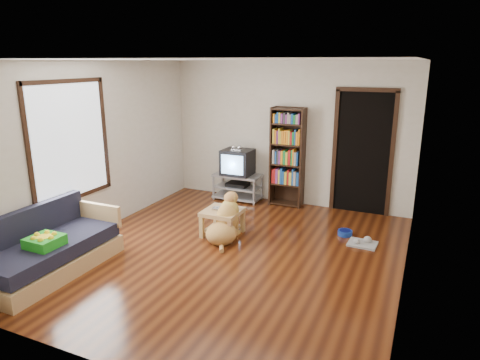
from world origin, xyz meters
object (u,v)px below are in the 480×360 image
at_px(grey_rag, 362,244).
at_px(tv_stand, 238,186).
at_px(laptop, 222,210).
at_px(coffee_table, 222,217).
at_px(green_cushion, 45,241).
at_px(bookshelf, 287,152).
at_px(dog_bowl, 345,233).
at_px(crt_tv, 238,162).
at_px(dog, 225,223).
at_px(sofa, 49,252).

relative_size(grey_rag, tv_stand, 0.44).
bearing_deg(grey_rag, laptop, -165.69).
bearing_deg(grey_rag, coffee_table, -166.49).
distance_m(green_cushion, tv_stand, 3.88).
height_order(laptop, bookshelf, bookshelf).
xyz_separation_m(dog_bowl, crt_tv, (-2.24, 0.97, 0.70)).
height_order(tv_stand, crt_tv, crt_tv).
height_order(crt_tv, dog, crt_tv).
distance_m(green_cushion, crt_tv, 3.91).
relative_size(bookshelf, coffee_table, 3.27).
height_order(crt_tv, bookshelf, bookshelf).
distance_m(grey_rag, coffee_table, 2.10).
bearing_deg(dog_bowl, grey_rag, -39.81).
relative_size(sofa, dog, 2.04).
xyz_separation_m(laptop, coffee_table, (0.00, 0.03, -0.13)).
bearing_deg(green_cushion, bookshelf, 65.48).
height_order(dog_bowl, coffee_table, coffee_table).
bearing_deg(green_cushion, sofa, 129.77).
distance_m(laptop, coffee_table, 0.14).
height_order(coffee_table, dog, dog).
relative_size(green_cushion, dog, 0.42).
xyz_separation_m(dog_bowl, coffee_table, (-1.73, -0.74, 0.24)).
bearing_deg(laptop, coffee_table, 79.36).
distance_m(green_cushion, dog_bowl, 4.21).
xyz_separation_m(laptop, dog, (0.12, -0.12, -0.15)).
xyz_separation_m(crt_tv, coffee_table, (0.51, -1.71, -0.46)).
xyz_separation_m(sofa, coffee_table, (1.48, 1.94, 0.02)).
bearing_deg(laptop, dog, -54.84).
bearing_deg(dog, crt_tv, 108.70).
xyz_separation_m(green_cushion, dog, (1.48, 1.95, -0.22)).
height_order(laptop, dog_bowl, laptop).
xyz_separation_m(laptop, grey_rag, (2.03, 0.52, -0.40)).
bearing_deg(crt_tv, coffee_table, -73.42).
relative_size(crt_tv, coffee_table, 1.05).
bearing_deg(crt_tv, green_cushion, -102.60).
distance_m(tv_stand, crt_tv, 0.47).
xyz_separation_m(bookshelf, sofa, (-1.92, -3.72, -0.74)).
bearing_deg(bookshelf, laptop, -103.67).
height_order(dog_bowl, tv_stand, tv_stand).
distance_m(green_cushion, laptop, 2.47).
relative_size(laptop, sofa, 0.18).
relative_size(dog_bowl, crt_tv, 0.38).
xyz_separation_m(tv_stand, dog, (0.63, -1.83, -0.01)).
height_order(bookshelf, sofa, bookshelf).
height_order(laptop, grey_rag, laptop).
distance_m(green_cushion, coffee_table, 2.50).
relative_size(green_cushion, dog_bowl, 1.69).
height_order(bookshelf, coffee_table, bookshelf).
bearing_deg(coffee_table, tv_stand, 106.78).
distance_m(dog_bowl, coffee_table, 1.90).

